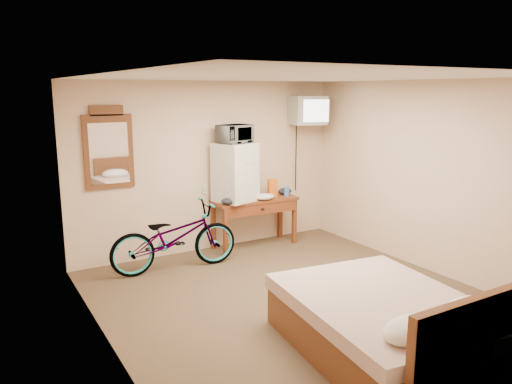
{
  "coord_description": "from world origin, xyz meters",
  "views": [
    {
      "loc": [
        -3.12,
        -4.35,
        2.37
      ],
      "look_at": [
        -0.04,
        0.86,
        1.13
      ],
      "focal_mm": 35.0,
      "sensor_mm": 36.0,
      "label": 1
    }
  ],
  "objects_px": {
    "mini_fridge": "(235,172)",
    "crt_television": "(308,110)",
    "blue_cup": "(286,191)",
    "desk": "(256,207)",
    "microwave": "(235,134)",
    "bed": "(389,324)",
    "bicycle": "(174,237)",
    "wall_mirror": "(109,149)"
  },
  "relations": [
    {
      "from": "wall_mirror",
      "to": "bed",
      "type": "bearing_deg",
      "value": -67.73
    },
    {
      "from": "blue_cup",
      "to": "bicycle",
      "type": "height_order",
      "value": "bicycle"
    },
    {
      "from": "microwave",
      "to": "blue_cup",
      "type": "bearing_deg",
      "value": -21.12
    },
    {
      "from": "mini_fridge",
      "to": "microwave",
      "type": "relative_size",
      "value": 1.8
    },
    {
      "from": "desk",
      "to": "microwave",
      "type": "bearing_deg",
      "value": 172.99
    },
    {
      "from": "bicycle",
      "to": "bed",
      "type": "height_order",
      "value": "bicycle"
    },
    {
      "from": "microwave",
      "to": "wall_mirror",
      "type": "bearing_deg",
      "value": 157.08
    },
    {
      "from": "mini_fridge",
      "to": "crt_television",
      "type": "relative_size",
      "value": 1.35
    },
    {
      "from": "mini_fridge",
      "to": "bicycle",
      "type": "relative_size",
      "value": 0.5
    },
    {
      "from": "bicycle",
      "to": "wall_mirror",
      "type": "bearing_deg",
      "value": 51.31
    },
    {
      "from": "mini_fridge",
      "to": "wall_mirror",
      "type": "distance_m",
      "value": 1.83
    },
    {
      "from": "bicycle",
      "to": "bed",
      "type": "xyz_separation_m",
      "value": [
        0.85,
        -3.05,
        -0.16
      ]
    },
    {
      "from": "microwave",
      "to": "blue_cup",
      "type": "distance_m",
      "value": 1.26
    },
    {
      "from": "desk",
      "to": "bed",
      "type": "height_order",
      "value": "bed"
    },
    {
      "from": "desk",
      "to": "microwave",
      "type": "distance_m",
      "value": 1.17
    },
    {
      "from": "desk",
      "to": "crt_television",
      "type": "height_order",
      "value": "crt_television"
    },
    {
      "from": "microwave",
      "to": "wall_mirror",
      "type": "height_order",
      "value": "wall_mirror"
    },
    {
      "from": "desk",
      "to": "bicycle",
      "type": "xyz_separation_m",
      "value": [
        -1.45,
        -0.33,
        -0.17
      ]
    },
    {
      "from": "bicycle",
      "to": "blue_cup",
      "type": "bearing_deg",
      "value": -77.67
    },
    {
      "from": "crt_television",
      "to": "bed",
      "type": "relative_size",
      "value": 0.3
    },
    {
      "from": "blue_cup",
      "to": "microwave",
      "type": "bearing_deg",
      "value": 174.35
    },
    {
      "from": "crt_television",
      "to": "mini_fridge",
      "type": "bearing_deg",
      "value": 179.08
    },
    {
      "from": "microwave",
      "to": "blue_cup",
      "type": "height_order",
      "value": "microwave"
    },
    {
      "from": "crt_television",
      "to": "blue_cup",
      "type": "bearing_deg",
      "value": -171.42
    },
    {
      "from": "crt_television",
      "to": "wall_mirror",
      "type": "xyz_separation_m",
      "value": [
        -3.05,
        0.25,
        -0.45
      ]
    },
    {
      "from": "mini_fridge",
      "to": "bed",
      "type": "bearing_deg",
      "value": -94.49
    },
    {
      "from": "mini_fridge",
      "to": "crt_television",
      "type": "xyz_separation_m",
      "value": [
        1.29,
        -0.02,
        0.87
      ]
    },
    {
      "from": "desk",
      "to": "crt_television",
      "type": "xyz_separation_m",
      "value": [
        0.96,
        0.02,
        1.43
      ]
    },
    {
      "from": "desk",
      "to": "mini_fridge",
      "type": "relative_size",
      "value": 1.54
    },
    {
      "from": "mini_fridge",
      "to": "bicycle",
      "type": "height_order",
      "value": "mini_fridge"
    },
    {
      "from": "crt_television",
      "to": "bicycle",
      "type": "xyz_separation_m",
      "value": [
        -2.4,
        -0.35,
        -1.6
      ]
    },
    {
      "from": "blue_cup",
      "to": "desk",
      "type": "bearing_deg",
      "value": 175.2
    },
    {
      "from": "desk",
      "to": "blue_cup",
      "type": "distance_m",
      "value": 0.57
    },
    {
      "from": "wall_mirror",
      "to": "bicycle",
      "type": "distance_m",
      "value": 1.45
    },
    {
      "from": "wall_mirror",
      "to": "bed",
      "type": "xyz_separation_m",
      "value": [
        1.5,
        -3.65,
        -1.31
      ]
    },
    {
      "from": "blue_cup",
      "to": "crt_television",
      "type": "relative_size",
      "value": 0.23
    },
    {
      "from": "bicycle",
      "to": "desk",
      "type": "bearing_deg",
      "value": -73.06
    },
    {
      "from": "mini_fridge",
      "to": "crt_television",
      "type": "bearing_deg",
      "value": -0.92
    },
    {
      "from": "microwave",
      "to": "bed",
      "type": "xyz_separation_m",
      "value": [
        -0.27,
        -3.42,
        -1.45
      ]
    },
    {
      "from": "desk",
      "to": "wall_mirror",
      "type": "distance_m",
      "value": 2.33
    },
    {
      "from": "blue_cup",
      "to": "bicycle",
      "type": "relative_size",
      "value": 0.08
    },
    {
      "from": "bed",
      "to": "crt_television",
      "type": "bearing_deg",
      "value": 65.41
    }
  ]
}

